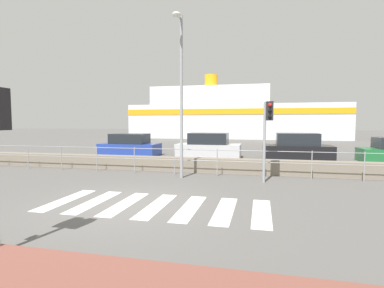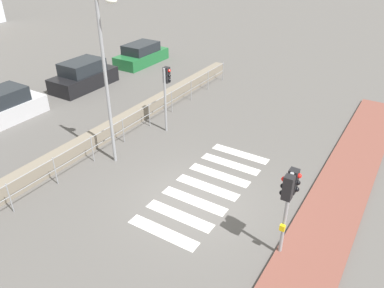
% 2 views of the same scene
% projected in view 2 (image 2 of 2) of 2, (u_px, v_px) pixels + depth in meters
% --- Properties ---
extents(ground_plane, '(160.00, 160.00, 0.00)m').
position_uv_depth(ground_plane, '(194.00, 200.00, 12.68)').
color(ground_plane, '#565451').
extents(sidewalk_brick, '(24.00, 1.80, 0.12)m').
position_uv_depth(sidewalk_brick, '(315.00, 246.00, 10.77)').
color(sidewalk_brick, brown).
rests_on(sidewalk_brick, ground_plane).
extents(crosswalk, '(5.85, 2.40, 0.01)m').
position_uv_depth(crosswalk, '(207.00, 187.00, 13.33)').
color(crosswalk, silver).
rests_on(crosswalk, ground_plane).
extents(seawall, '(24.14, 0.55, 0.62)m').
position_uv_depth(seawall, '(78.00, 148.00, 15.08)').
color(seawall, slate).
rests_on(seawall, ground_plane).
extents(harbor_fence, '(21.76, 0.04, 1.12)m').
position_uv_depth(harbor_fence, '(92.00, 145.00, 14.46)').
color(harbor_fence, gray).
rests_on(harbor_fence, ground_plane).
extents(traffic_light_near, '(0.58, 0.41, 2.75)m').
position_uv_depth(traffic_light_near, '(289.00, 193.00, 9.53)').
color(traffic_light_near, gray).
rests_on(traffic_light_near, ground_plane).
extents(traffic_light_far, '(0.34, 0.32, 2.94)m').
position_uv_depth(traffic_light_far, '(166.00, 85.00, 16.10)').
color(traffic_light_far, gray).
rests_on(traffic_light_far, ground_plane).
extents(streetlamp, '(0.32, 0.90, 6.27)m').
position_uv_depth(streetlamp, '(107.00, 67.00, 12.90)').
color(streetlamp, gray).
rests_on(streetlamp, ground_plane).
extents(parked_car_silver, '(3.94, 1.72, 1.53)m').
position_uv_depth(parked_car_silver, '(1.00, 108.00, 17.66)').
color(parked_car_silver, '#BCBCC1').
rests_on(parked_car_silver, ground_plane).
extents(parked_car_black, '(3.89, 1.79, 1.56)m').
position_uv_depth(parked_car_black, '(84.00, 76.00, 21.50)').
color(parked_car_black, black).
rests_on(parked_car_black, ground_plane).
extents(parked_car_green, '(3.91, 1.76, 1.36)m').
position_uv_depth(parked_car_green, '(141.00, 55.00, 25.43)').
color(parked_car_green, '#1E6633').
rests_on(parked_car_green, ground_plane).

